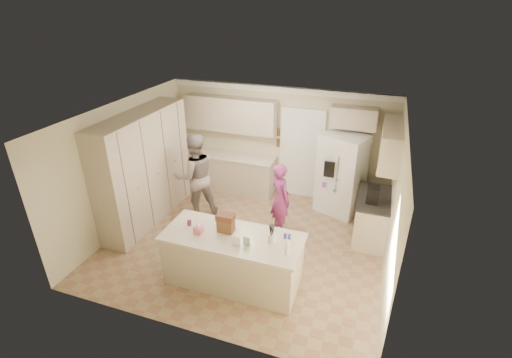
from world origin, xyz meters
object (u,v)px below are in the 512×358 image
(coffee_maker, at_px, (373,194))
(utensil_crock, at_px, (272,238))
(teen_boy, at_px, (195,176))
(island_base, at_px, (233,260))
(tissue_box, at_px, (198,229))
(refrigerator, at_px, (341,175))
(teen_girl, at_px, (280,198))
(dollhouse_body, at_px, (226,225))

(coffee_maker, bearing_deg, utensil_crock, -127.12)
(utensil_crock, bearing_deg, teen_boy, 142.55)
(island_base, height_order, tissue_box, tissue_box)
(refrigerator, bearing_deg, teen_girl, -111.09)
(refrigerator, relative_size, teen_girl, 1.21)
(tissue_box, height_order, dollhouse_body, dollhouse_body)
(refrigerator, relative_size, utensil_crock, 12.00)
(dollhouse_body, xyz_separation_m, teen_boy, (-1.43, 1.66, -0.10))
(refrigerator, bearing_deg, utensil_crock, -83.66)
(island_base, bearing_deg, dollhouse_body, 146.31)
(tissue_box, xyz_separation_m, teen_boy, (-1.03, 1.86, -0.06))
(dollhouse_body, distance_m, teen_boy, 2.19)
(refrigerator, bearing_deg, tissue_box, -102.12)
(dollhouse_body, bearing_deg, tissue_box, -153.43)
(island_base, relative_size, tissue_box, 15.71)
(island_base, bearing_deg, coffee_maker, 42.83)
(refrigerator, distance_m, utensil_crock, 2.96)
(teen_girl, bearing_deg, tissue_box, 108.40)
(island_base, distance_m, tissue_box, 0.79)
(coffee_maker, height_order, island_base, coffee_maker)
(dollhouse_body, bearing_deg, teen_girl, 74.17)
(teen_boy, bearing_deg, teen_girl, 138.00)
(tissue_box, bearing_deg, refrigerator, 57.93)
(refrigerator, xyz_separation_m, teen_boy, (-2.93, -1.17, 0.04))
(utensil_crock, bearing_deg, teen_girl, 101.19)
(coffee_maker, distance_m, tissue_box, 3.28)
(island_base, relative_size, dollhouse_body, 8.46)
(utensil_crock, relative_size, tissue_box, 1.07)
(coffee_maker, relative_size, dollhouse_body, 1.15)
(utensil_crock, relative_size, dollhouse_body, 0.58)
(coffee_maker, xyz_separation_m, dollhouse_body, (-2.20, -1.80, -0.03))
(refrigerator, height_order, dollhouse_body, refrigerator)
(dollhouse_body, bearing_deg, coffee_maker, 39.29)
(dollhouse_body, bearing_deg, utensil_crock, -3.58)
(refrigerator, height_order, utensil_crock, refrigerator)
(coffee_maker, xyz_separation_m, teen_boy, (-3.63, -0.14, -0.13))
(refrigerator, bearing_deg, dollhouse_body, -97.95)
(refrigerator, relative_size, tissue_box, 12.86)
(tissue_box, distance_m, teen_boy, 2.12)
(coffee_maker, height_order, dollhouse_body, coffee_maker)
(refrigerator, bearing_deg, teen_boy, -138.27)
(island_base, distance_m, utensil_crock, 0.86)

